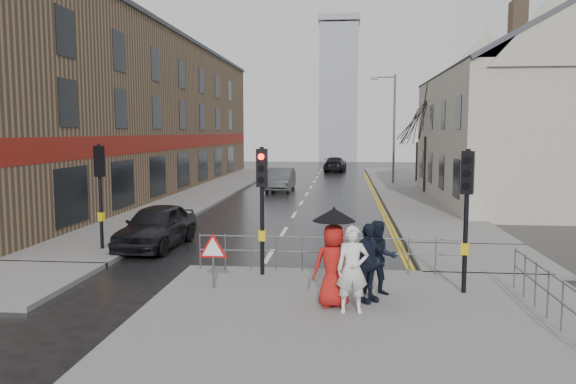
% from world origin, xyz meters
% --- Properties ---
extents(ground, '(120.00, 120.00, 0.00)m').
position_xyz_m(ground, '(0.00, 0.00, 0.00)').
color(ground, black).
rests_on(ground, ground).
extents(near_pavement, '(10.00, 9.00, 0.14)m').
position_xyz_m(near_pavement, '(3.00, -3.50, 0.07)').
color(near_pavement, '#605E5B').
rests_on(near_pavement, ground).
extents(left_pavement, '(4.00, 44.00, 0.14)m').
position_xyz_m(left_pavement, '(-6.50, 23.00, 0.07)').
color(left_pavement, '#605E5B').
rests_on(left_pavement, ground).
extents(right_pavement, '(4.00, 40.00, 0.14)m').
position_xyz_m(right_pavement, '(6.50, 25.00, 0.07)').
color(right_pavement, '#605E5B').
rests_on(right_pavement, ground).
extents(pavement_bridge_right, '(4.00, 4.20, 0.14)m').
position_xyz_m(pavement_bridge_right, '(6.50, 3.00, 0.07)').
color(pavement_bridge_right, '#605E5B').
rests_on(pavement_bridge_right, ground).
extents(building_left_terrace, '(8.00, 42.00, 10.00)m').
position_xyz_m(building_left_terrace, '(-12.00, 22.00, 5.00)').
color(building_left_terrace, brown).
rests_on(building_left_terrace, ground).
extents(building_right_cream, '(9.00, 16.40, 10.10)m').
position_xyz_m(building_right_cream, '(12.00, 18.00, 4.78)').
color(building_right_cream, '#B7B09F').
rests_on(building_right_cream, ground).
extents(church_tower, '(5.00, 5.00, 18.00)m').
position_xyz_m(church_tower, '(1.50, 62.00, 9.00)').
color(church_tower, '#93969C').
rests_on(church_tower, ground).
extents(traffic_signal_near_left, '(0.28, 0.27, 3.40)m').
position_xyz_m(traffic_signal_near_left, '(0.20, 0.20, 2.46)').
color(traffic_signal_near_left, black).
rests_on(traffic_signal_near_left, near_pavement).
extents(traffic_signal_near_right, '(0.34, 0.33, 3.40)m').
position_xyz_m(traffic_signal_near_right, '(5.20, -1.00, 2.46)').
color(traffic_signal_near_right, black).
rests_on(traffic_signal_near_right, near_pavement).
extents(traffic_signal_far_left, '(0.34, 0.33, 3.40)m').
position_xyz_m(traffic_signal_far_left, '(-5.50, 3.00, 2.46)').
color(traffic_signal_far_left, black).
rests_on(traffic_signal_far_left, left_pavement).
extents(guard_railing_front, '(7.14, 0.04, 1.00)m').
position_xyz_m(guard_railing_front, '(1.95, 0.60, 0.86)').
color(guard_railing_front, '#595B5E').
rests_on(guard_railing_front, near_pavement).
extents(guard_railing_side, '(0.04, 4.54, 1.00)m').
position_xyz_m(guard_railing_side, '(6.50, -2.75, 0.84)').
color(guard_railing_side, '#595B5E').
rests_on(guard_railing_side, near_pavement).
extents(warning_sign, '(0.80, 0.07, 1.35)m').
position_xyz_m(warning_sign, '(-0.80, -1.21, 1.04)').
color(warning_sign, '#595B5E').
rests_on(warning_sign, near_pavement).
extents(street_lamp, '(1.83, 0.25, 8.00)m').
position_xyz_m(street_lamp, '(5.82, 28.00, 4.71)').
color(street_lamp, '#595B5E').
rests_on(street_lamp, right_pavement).
extents(tree_near, '(2.40, 2.40, 6.58)m').
position_xyz_m(tree_near, '(7.50, 22.00, 5.14)').
color(tree_near, '#2D2219').
rests_on(tree_near, right_pavement).
extents(tree_far, '(2.40, 2.40, 5.64)m').
position_xyz_m(tree_far, '(8.00, 30.00, 4.42)').
color(tree_far, '#2D2219').
rests_on(tree_far, right_pavement).
extents(pedestrian_a, '(0.71, 0.50, 1.85)m').
position_xyz_m(pedestrian_a, '(2.54, -2.73, 1.06)').
color(pedestrian_a, silver).
rests_on(pedestrian_a, near_pavement).
extents(pedestrian_b, '(0.92, 0.76, 1.75)m').
position_xyz_m(pedestrian_b, '(3.18, -1.42, 1.01)').
color(pedestrian_b, black).
rests_on(pedestrian_b, near_pavement).
extents(pedestrian_with_umbrella, '(1.00, 0.96, 2.16)m').
position_xyz_m(pedestrian_with_umbrella, '(2.14, -2.39, 1.29)').
color(pedestrian_with_umbrella, '#AF1814').
rests_on(pedestrian_with_umbrella, near_pavement).
extents(pedestrian_d, '(1.07, 1.01, 1.78)m').
position_xyz_m(pedestrian_d, '(2.88, -1.97, 1.03)').
color(pedestrian_d, black).
rests_on(pedestrian_d, near_pavement).
extents(car_parked, '(2.00, 4.42, 1.47)m').
position_xyz_m(car_parked, '(-4.00, 4.00, 0.74)').
color(car_parked, black).
rests_on(car_parked, ground).
extents(car_mid, '(1.68, 4.65, 1.52)m').
position_xyz_m(car_mid, '(-1.90, 22.89, 0.76)').
color(car_mid, '#3D3F42').
rests_on(car_mid, ground).
extents(car_far, '(2.39, 5.11, 1.44)m').
position_xyz_m(car_far, '(1.45, 41.79, 0.72)').
color(car_far, black).
rests_on(car_far, ground).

